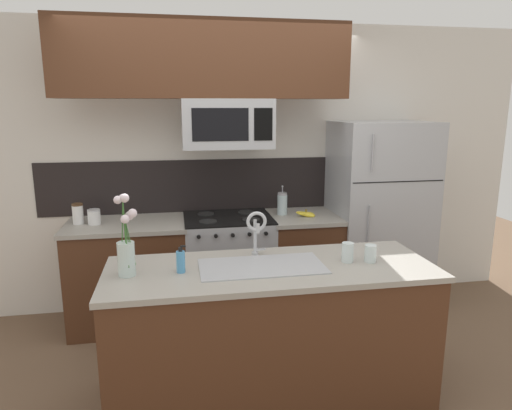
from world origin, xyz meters
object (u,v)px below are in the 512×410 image
(dish_soap_bottle, at_px, (181,261))
(spare_glass, at_px, (370,253))
(storage_jar_medium, at_px, (94,217))
(microwave, at_px, (227,124))
(stove_range, at_px, (229,267))
(banana_bunch, at_px, (306,214))
(flower_vase, at_px, (126,249))
(sink_faucet, at_px, (256,227))
(storage_jar_tall, at_px, (78,214))
(refrigerator, at_px, (378,216))
(french_press, at_px, (282,204))
(drinking_glass, at_px, (348,252))

(dish_soap_bottle, distance_m, spare_glass, 1.18)
(storage_jar_medium, bearing_deg, dish_soap_bottle, -61.36)
(dish_soap_bottle, bearing_deg, microwave, 70.93)
(stove_range, height_order, banana_bunch, banana_bunch)
(flower_vase, bearing_deg, sink_faucet, 13.82)
(storage_jar_tall, height_order, sink_faucet, sink_faucet)
(storage_jar_medium, bearing_deg, refrigerator, 0.47)
(storage_jar_medium, relative_size, sink_faucet, 0.41)
(microwave, relative_size, french_press, 2.79)
(microwave, relative_size, storage_jar_tall, 4.30)
(stove_range, bearing_deg, drinking_glass, -64.15)
(storage_jar_tall, bearing_deg, dish_soap_bottle, -57.61)
(dish_soap_bottle, height_order, drinking_glass, dish_soap_bottle)
(microwave, height_order, banana_bunch, microwave)
(dish_soap_bottle, bearing_deg, stove_range, 71.22)
(sink_faucet, relative_size, spare_glass, 2.78)
(dish_soap_bottle, bearing_deg, sink_faucet, 22.27)
(dish_soap_bottle, bearing_deg, french_press, 54.85)
(microwave, height_order, dish_soap_bottle, microwave)
(refrigerator, relative_size, storage_jar_medium, 13.85)
(storage_jar_tall, height_order, drinking_glass, storage_jar_tall)
(microwave, xyz_separation_m, spare_glass, (0.75, -1.26, -0.76))
(storage_jar_medium, bearing_deg, storage_jar_tall, 166.27)
(sink_faucet, bearing_deg, refrigerator, 38.72)
(storage_jar_tall, xyz_separation_m, flower_vase, (0.51, -1.28, 0.07))
(refrigerator, relative_size, dish_soap_bottle, 10.51)
(microwave, xyz_separation_m, banana_bunch, (0.69, -0.04, -0.79))
(stove_range, distance_m, spare_glass, 1.57)
(refrigerator, xyz_separation_m, storage_jar_tall, (-2.65, 0.01, 0.13))
(drinking_glass, distance_m, spare_glass, 0.14)
(sink_faucet, bearing_deg, banana_bunch, 57.76)
(drinking_glass, bearing_deg, refrigerator, 58.01)
(microwave, bearing_deg, stove_range, 90.16)
(storage_jar_medium, xyz_separation_m, sink_faucet, (1.17, -1.06, 0.14))
(banana_bunch, bearing_deg, spare_glass, -87.19)
(microwave, relative_size, storage_jar_medium, 5.95)
(refrigerator, distance_m, drinking_glass, 1.51)
(microwave, distance_m, banana_bunch, 1.05)
(french_press, height_order, spare_glass, french_press)
(storage_jar_tall, relative_size, dish_soap_bottle, 1.05)
(dish_soap_bottle, distance_m, drinking_glass, 1.04)
(refrigerator, xyz_separation_m, dish_soap_bottle, (-1.83, -1.28, 0.11))
(storage_jar_medium, relative_size, banana_bunch, 0.66)
(french_press, bearing_deg, drinking_glass, -85.31)
(banana_bunch, height_order, sink_faucet, sink_faucet)
(storage_jar_tall, relative_size, sink_faucet, 0.57)
(microwave, relative_size, dish_soap_bottle, 4.51)
(stove_range, xyz_separation_m, flower_vase, (-0.73, -1.25, 0.61))
(spare_glass, bearing_deg, banana_bunch, 92.81)
(banana_bunch, bearing_deg, refrigerator, 6.38)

